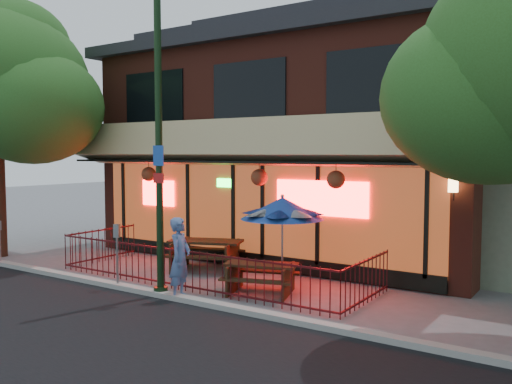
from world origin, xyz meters
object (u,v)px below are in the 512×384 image
street_light (159,158)px  pedestrian (180,258)px  picnic_table_left (206,251)px  patio_umbrella (282,208)px  parking_meter_near (117,245)px  parking_meter_far (0,235)px  picnic_table_right (261,274)px

street_light → pedestrian: 2.30m
street_light → picnic_table_left: bearing=106.9°
patio_umbrella → parking_meter_near: size_ratio=1.47×
picnic_table_left → parking_meter_near: 2.81m
patio_umbrella → parking_meter_far: 8.62m
parking_meter_near → parking_meter_far: bearing=180.0°
pedestrian → parking_meter_far: pedestrian is taller
street_light → picnic_table_right: size_ratio=3.54×
street_light → parking_meter_far: size_ratio=5.43×
picnic_table_left → patio_umbrella: 3.18m
pedestrian → parking_meter_near: pedestrian is taller
picnic_table_right → parking_meter_far: parking_meter_far is taller
picnic_table_right → pedestrian: size_ratio=1.08×
street_light → parking_meter_near: size_ratio=4.50×
picnic_table_right → parking_meter_near: bearing=-154.7°
pedestrian → parking_meter_far: (-6.83, -0.13, -0.04)m
picnic_table_left → patio_umbrella: bearing=-11.4°
street_light → patio_umbrella: (2.00, 2.08, -1.20)m
patio_umbrella → pedestrian: (-1.45, -2.02, -1.03)m
patio_umbrella → parking_meter_far: patio_umbrella is taller
picnic_table_right → street_light: bearing=-142.1°
street_light → picnic_table_right: (1.82, 1.42, -2.68)m
picnic_table_right → parking_meter_far: (-8.10, -1.49, 0.41)m
picnic_table_left → pedestrian: size_ratio=1.31×
street_light → picnic_table_left: street_light is taller
picnic_table_left → parking_meter_far: parking_meter_far is taller
patio_umbrella → parking_meter_near: patio_umbrella is taller
street_light → pedestrian: size_ratio=3.82×
picnic_table_right → pedestrian: 1.92m
picnic_table_right → parking_meter_near: size_ratio=1.27×
street_light → patio_umbrella: street_light is taller
picnic_table_left → picnic_table_right: bearing=-25.0°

